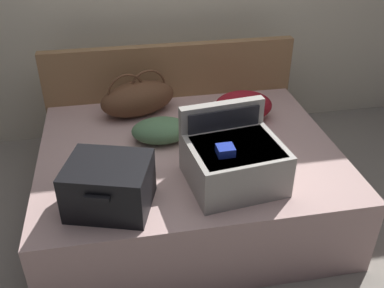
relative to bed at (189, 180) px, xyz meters
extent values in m
plane|color=gray|center=(0.00, -0.40, -0.26)|extent=(12.00, 12.00, 0.00)
cube|color=#BC9993|center=(0.00, 0.00, 0.00)|extent=(1.90, 1.51, 0.51)
cube|color=olive|center=(0.00, 0.79, 0.21)|extent=(1.94, 0.08, 0.93)
cube|color=gray|center=(0.19, -0.43, 0.39)|extent=(0.55, 0.47, 0.26)
cube|color=#28282D|center=(0.19, -0.43, 0.42)|extent=(0.49, 0.41, 0.18)
cube|color=#1E33A5|center=(0.11, -0.49, 0.53)|extent=(0.09, 0.09, 0.05)
cube|color=gray|center=(0.16, -0.20, 0.46)|extent=(0.51, 0.12, 0.41)
cube|color=#28282D|center=(0.16, -0.23, 0.46)|extent=(0.43, 0.07, 0.35)
cube|color=black|center=(-0.51, -0.49, 0.36)|extent=(0.51, 0.46, 0.20)
cube|color=#28282D|center=(-0.51, -0.49, 0.39)|extent=(0.45, 0.40, 0.14)
cube|color=black|center=(-0.59, -0.51, 0.48)|extent=(0.13, 0.12, 0.06)
cube|color=#1E33A5|center=(-0.44, -0.47, 0.47)|extent=(0.15, 0.14, 0.03)
cube|color=black|center=(-0.51, -0.49, 0.49)|extent=(0.51, 0.46, 0.07)
cube|color=black|center=(-0.56, -0.67, 0.46)|extent=(0.13, 0.06, 0.02)
ellipsoid|color=brown|center=(-0.28, 0.53, 0.38)|extent=(0.61, 0.42, 0.25)
torus|color=brown|center=(-0.36, 0.50, 0.45)|extent=(0.27, 0.09, 0.27)
torus|color=brown|center=(-0.20, 0.55, 0.45)|extent=(0.27, 0.09, 0.27)
ellipsoid|color=maroon|center=(0.45, 0.31, 0.36)|extent=(0.44, 0.31, 0.21)
ellipsoid|color=#4C724C|center=(-0.16, 0.12, 0.34)|extent=(0.40, 0.27, 0.16)
camera|label=1|loc=(-0.41, -2.34, 1.77)|focal=40.75mm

